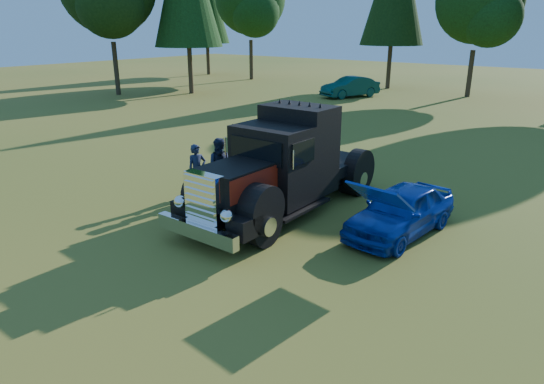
{
  "coord_description": "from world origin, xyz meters",
  "views": [
    {
      "loc": [
        7.0,
        -9.0,
        5.18
      ],
      "look_at": [
        -0.08,
        0.16,
        1.17
      ],
      "focal_mm": 32.0,
      "sensor_mm": 36.0,
      "label": 1
    }
  ],
  "objects_px": {
    "diamond_t_truck": "(281,170)",
    "spectator_near": "(197,170)",
    "distant_teal_car": "(350,87)",
    "spectator_far": "(221,167)",
    "hotrod_coupe": "(400,211)"
  },
  "relations": [
    {
      "from": "hotrod_coupe",
      "to": "distant_teal_car",
      "type": "distance_m",
      "value": 25.49
    },
    {
      "from": "diamond_t_truck",
      "to": "distant_teal_car",
      "type": "xyz_separation_m",
      "value": [
        -10.1,
        22.27,
        -0.53
      ]
    },
    {
      "from": "spectator_far",
      "to": "distant_teal_car",
      "type": "xyz_separation_m",
      "value": [
        -7.71,
        22.19,
        -0.18
      ]
    },
    {
      "from": "diamond_t_truck",
      "to": "hotrod_coupe",
      "type": "bearing_deg",
      "value": 10.83
    },
    {
      "from": "diamond_t_truck",
      "to": "spectator_near",
      "type": "xyz_separation_m",
      "value": [
        -2.98,
        -0.41,
        -0.45
      ]
    },
    {
      "from": "spectator_near",
      "to": "distant_teal_car",
      "type": "bearing_deg",
      "value": 39.44
    },
    {
      "from": "spectator_near",
      "to": "spectator_far",
      "type": "xyz_separation_m",
      "value": [
        0.59,
        0.49,
        0.1
      ]
    },
    {
      "from": "diamond_t_truck",
      "to": "hotrod_coupe",
      "type": "xyz_separation_m",
      "value": [
        3.38,
        0.65,
        -0.63
      ]
    },
    {
      "from": "spectator_far",
      "to": "distant_teal_car",
      "type": "height_order",
      "value": "spectator_far"
    },
    {
      "from": "diamond_t_truck",
      "to": "spectator_near",
      "type": "bearing_deg",
      "value": -172.07
    },
    {
      "from": "distant_teal_car",
      "to": "spectator_far",
      "type": "bearing_deg",
      "value": -47.98
    },
    {
      "from": "diamond_t_truck",
      "to": "spectator_far",
      "type": "bearing_deg",
      "value": 178.09
    },
    {
      "from": "diamond_t_truck",
      "to": "distant_teal_car",
      "type": "distance_m",
      "value": 24.46
    },
    {
      "from": "hotrod_coupe",
      "to": "spectator_far",
      "type": "bearing_deg",
      "value": -174.4
    },
    {
      "from": "hotrod_coupe",
      "to": "distant_teal_car",
      "type": "xyz_separation_m",
      "value": [
        -13.48,
        21.63,
        0.1
      ]
    }
  ]
}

